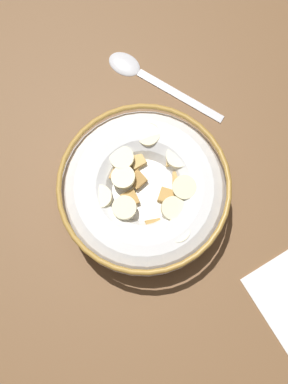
# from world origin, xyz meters

# --- Properties ---
(ground_plane) EXTENTS (1.07, 1.07, 0.02)m
(ground_plane) POSITION_xyz_m (0.00, 0.00, -0.01)
(ground_plane) COLOR brown
(cereal_bowl) EXTENTS (0.19, 0.19, 0.06)m
(cereal_bowl) POSITION_xyz_m (0.00, 0.00, 0.03)
(cereal_bowl) COLOR white
(cereal_bowl) RESTS_ON ground_plane
(spoon) EXTENTS (0.16, 0.08, 0.01)m
(spoon) POSITION_xyz_m (-0.13, 0.09, 0.00)
(spoon) COLOR silver
(spoon) RESTS_ON ground_plane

